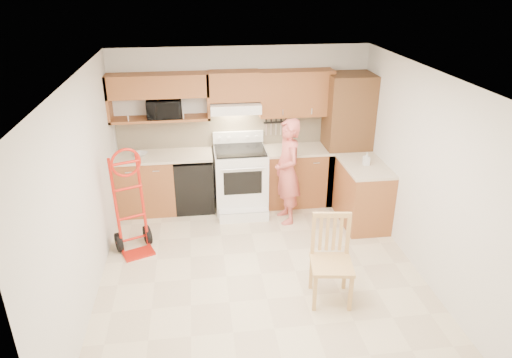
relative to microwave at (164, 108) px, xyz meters
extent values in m
cube|color=beige|center=(1.19, -2.08, -1.64)|extent=(4.00, 4.50, 0.02)
cube|color=white|center=(1.19, -2.08, 0.88)|extent=(4.00, 4.50, 0.02)
cube|color=silver|center=(1.19, 0.17, -0.38)|extent=(4.00, 0.02, 2.50)
cube|color=silver|center=(1.19, -4.34, -0.38)|extent=(4.00, 0.02, 2.50)
cube|color=silver|center=(-0.82, -2.08, -0.38)|extent=(0.02, 4.50, 2.50)
cube|color=silver|center=(3.20, -2.08, -0.38)|extent=(0.02, 4.50, 2.50)
cube|color=beige|center=(1.19, 0.15, -0.43)|extent=(3.92, 0.03, 0.55)
cube|color=brown|center=(-0.36, -0.14, -1.18)|extent=(0.90, 0.60, 0.90)
cube|color=black|center=(0.39, -0.14, -1.21)|extent=(0.60, 0.60, 0.85)
cube|color=brown|center=(2.02, -0.14, -1.18)|extent=(1.14, 0.60, 0.90)
cube|color=beige|center=(-0.06, -0.13, -0.71)|extent=(1.50, 0.63, 0.04)
cube|color=beige|center=(2.02, -0.13, -0.71)|extent=(1.14, 0.63, 0.04)
cube|color=brown|center=(2.89, -0.94, -1.18)|extent=(0.60, 1.00, 0.90)
cube|color=beige|center=(2.89, -0.94, -0.71)|extent=(0.63, 1.00, 0.04)
cube|color=brown|center=(2.84, -0.14, -0.58)|extent=(0.70, 0.60, 2.10)
cube|color=brown|center=(-0.06, 0.00, 0.35)|extent=(1.50, 0.33, 0.34)
cube|color=brown|center=(-0.06, 0.00, -0.16)|extent=(1.50, 0.33, 0.04)
cube|color=brown|center=(1.07, 0.00, 0.31)|extent=(0.76, 0.33, 0.44)
cube|color=brown|center=(2.02, 0.00, 0.17)|extent=(1.14, 0.33, 0.70)
cube|color=white|center=(1.07, -0.06, 0.00)|extent=(0.76, 0.46, 0.14)
imported|color=black|center=(0.00, 0.00, 0.00)|extent=(0.54, 0.38, 0.29)
imported|color=#C95A52|center=(1.77, -0.74, -0.83)|extent=(0.46, 0.63, 1.61)
imported|color=white|center=(2.89, -0.94, -0.60)|extent=(0.09, 0.09, 0.19)
imported|color=white|center=(-0.39, -0.13, -0.67)|extent=(0.26, 0.26, 0.05)
camera|label=1|loc=(0.48, -6.92, 1.88)|focal=32.57mm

